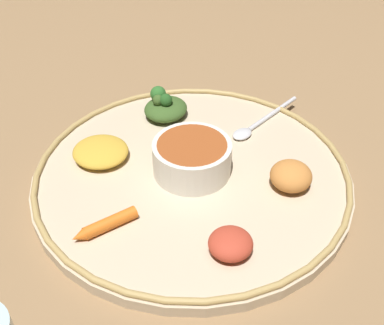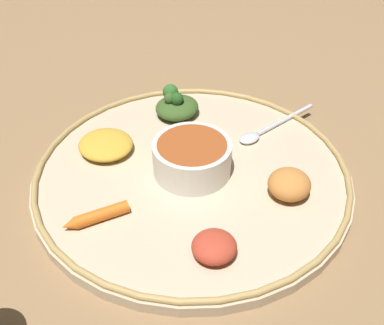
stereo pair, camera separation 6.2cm
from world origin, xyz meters
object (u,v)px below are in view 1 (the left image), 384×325
object	(u,v)px
center_bowl	(192,157)
spoon	(257,124)
greens_pile	(165,107)
carrot_near_spoon	(106,225)

from	to	relation	value
center_bowl	spoon	bearing A→B (deg)	43.20
center_bowl	spoon	world-z (taller)	center_bowl
greens_pile	carrot_near_spoon	distance (m)	0.25
greens_pile	center_bowl	bearing A→B (deg)	-76.30
center_bowl	carrot_near_spoon	xyz separation A→B (m)	(-0.11, -0.10, -0.02)
carrot_near_spoon	spoon	bearing A→B (deg)	42.91
spoon	center_bowl	bearing A→B (deg)	-136.80
center_bowl	carrot_near_spoon	world-z (taller)	center_bowl
center_bowl	spoon	size ratio (longest dim) A/B	0.84
spoon	carrot_near_spoon	size ratio (longest dim) A/B	1.61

